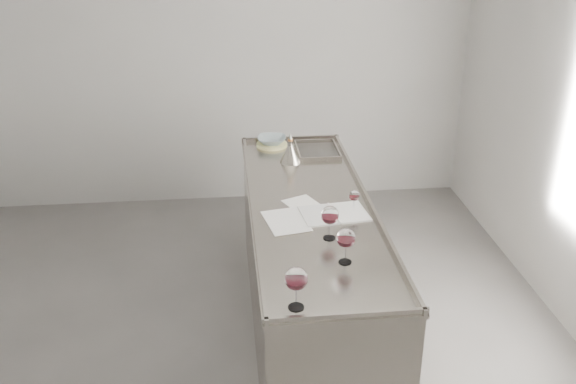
{
  "coord_description": "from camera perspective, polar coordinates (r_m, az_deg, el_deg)",
  "views": [
    {
      "loc": [
        -0.01,
        -3.26,
        2.68
      ],
      "look_at": [
        0.36,
        0.34,
        1.02
      ],
      "focal_mm": 40.0,
      "sensor_mm": 36.0,
      "label": 1
    }
  ],
  "objects": [
    {
      "name": "wine_glass_small",
      "position": [
        3.91,
        5.91,
        -0.38
      ],
      "size": [
        0.07,
        0.07,
        0.13
      ],
      "rotation": [
        0.0,
        0.0,
        0.41
      ],
      "color": "white",
      "rests_on": "counter"
    },
    {
      "name": "counter",
      "position": [
        4.22,
        1.95,
        -6.91
      ],
      "size": [
        0.77,
        2.42,
        0.97
      ],
      "color": "gray",
      "rests_on": "ground"
    },
    {
      "name": "room_shell",
      "position": [
        3.5,
        -5.31,
        3.1
      ],
      "size": [
        4.54,
        5.04,
        2.84
      ],
      "color": "#565351",
      "rests_on": "ground"
    },
    {
      "name": "wine_glass_right",
      "position": [
        3.56,
        3.74,
        -2.14
      ],
      "size": [
        0.1,
        0.1,
        0.2
      ],
      "rotation": [
        0.0,
        0.0,
        -0.32
      ],
      "color": "white",
      "rests_on": "counter"
    },
    {
      "name": "loose_paper_top",
      "position": [
        3.99,
        1.48,
        -1.19
      ],
      "size": [
        0.28,
        0.32,
        0.0
      ],
      "primitive_type": "cube",
      "rotation": [
        0.0,
        0.0,
        0.42
      ],
      "color": "silver",
      "rests_on": "counter"
    },
    {
      "name": "wine_glass_middle",
      "position": [
        3.33,
        5.18,
        -4.17
      ],
      "size": [
        0.1,
        0.1,
        0.2
      ],
      "rotation": [
        0.0,
        0.0,
        0.35
      ],
      "color": "white",
      "rests_on": "counter"
    },
    {
      "name": "wine_glass_left",
      "position": [
        2.96,
        0.74,
        -7.8
      ],
      "size": [
        0.11,
        0.11,
        0.21
      ],
      "rotation": [
        0.0,
        0.0,
        -0.03
      ],
      "color": "white",
      "rests_on": "counter"
    },
    {
      "name": "loose_paper_under",
      "position": [
        3.79,
        -0.17,
        -2.6
      ],
      "size": [
        0.29,
        0.37,
        0.0
      ],
      "primitive_type": "cube",
      "rotation": [
        0.0,
        0.0,
        0.19
      ],
      "color": "silver",
      "rests_on": "counter"
    },
    {
      "name": "notebook",
      "position": [
        3.89,
        4.13,
        -1.94
      ],
      "size": [
        0.42,
        0.32,
        0.02
      ],
      "rotation": [
        0.0,
        0.0,
        0.11
      ],
      "color": "silver",
      "rests_on": "counter"
    },
    {
      "name": "wine_funnel",
      "position": [
        4.63,
        0.21,
        3.45
      ],
      "size": [
        0.15,
        0.15,
        0.22
      ],
      "rotation": [
        0.0,
        0.0,
        0.07
      ],
      "color": "gray",
      "rests_on": "counter"
    },
    {
      "name": "ceramic_bowl",
      "position": [
        4.95,
        -1.45,
        4.63
      ],
      "size": [
        0.24,
        0.24,
        0.05
      ],
      "primitive_type": "imported",
      "rotation": [
        0.0,
        0.0,
        -0.14
      ],
      "color": "gray",
      "rests_on": "trivet"
    },
    {
      "name": "trivet",
      "position": [
        4.97,
        -1.45,
        4.24
      ],
      "size": [
        0.25,
        0.25,
        0.02
      ],
      "primitive_type": "cylinder",
      "rotation": [
        0.0,
        0.0,
        -0.05
      ],
      "color": "beige",
      "rests_on": "counter"
    }
  ]
}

